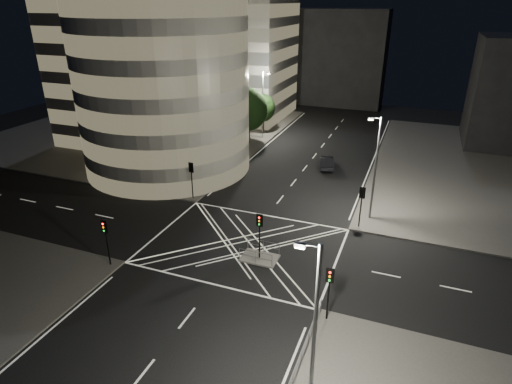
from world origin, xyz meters
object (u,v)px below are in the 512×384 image
at_px(traffic_signal_fl, 191,174).
at_px(traffic_signal_nl, 106,234).
at_px(traffic_signal_nr, 329,284).
at_px(central_island, 259,258).
at_px(street_lamp_right_near, 314,328).
at_px(street_lamp_left_near, 208,135).
at_px(street_lamp_left_far, 263,103).
at_px(traffic_signal_island, 260,228).
at_px(street_lamp_right_far, 375,166).
at_px(traffic_signal_fr, 362,200).
at_px(sedan, 327,162).

xyz_separation_m(traffic_signal_fl, traffic_signal_nl, (0.00, -13.60, 0.00)).
xyz_separation_m(traffic_signal_fl, traffic_signal_nr, (17.60, -13.60, 0.00)).
relative_size(central_island, street_lamp_right_near, 0.30).
relative_size(street_lamp_left_near, street_lamp_left_far, 1.00).
relative_size(traffic_signal_island, street_lamp_left_near, 0.40).
bearing_deg(traffic_signal_island, street_lamp_right_near, -59.25).
distance_m(traffic_signal_nr, street_lamp_left_near, 26.32).
height_order(street_lamp_left_far, street_lamp_right_far, same).
xyz_separation_m(street_lamp_left_near, street_lamp_left_far, (0.00, 18.00, 0.00)).
xyz_separation_m(traffic_signal_fl, street_lamp_left_near, (-0.64, 5.20, 2.63)).
bearing_deg(street_lamp_left_near, street_lamp_right_far, -9.03).
distance_m(street_lamp_left_near, street_lamp_right_far, 19.11).
xyz_separation_m(traffic_signal_nl, street_lamp_right_far, (18.24, 15.80, 2.63)).
distance_m(traffic_signal_fr, street_lamp_right_far, 3.48).
height_order(traffic_signal_nl, street_lamp_left_far, street_lamp_left_far).
height_order(traffic_signal_island, street_lamp_left_near, street_lamp_left_near).
bearing_deg(street_lamp_right_near, sedan, 101.15).
relative_size(traffic_signal_fl, traffic_signal_nl, 1.00).
xyz_separation_m(central_island, sedan, (0.51, 22.61, 0.67)).
relative_size(central_island, street_lamp_right_far, 0.30).
height_order(traffic_signal_fr, traffic_signal_island, same).
distance_m(traffic_signal_island, sedan, 22.72).
relative_size(traffic_signal_nl, street_lamp_right_far, 0.40).
bearing_deg(street_lamp_right_near, street_lamp_left_far, 113.21).
bearing_deg(traffic_signal_fr, street_lamp_right_near, -88.25).
xyz_separation_m(traffic_signal_fl, sedan, (11.31, 14.31, -2.17)).
bearing_deg(traffic_signal_fr, street_lamp_right_far, 73.89).
bearing_deg(street_lamp_left_near, traffic_signal_island, -49.73).
bearing_deg(traffic_signal_fr, traffic_signal_nl, -142.31).
bearing_deg(traffic_signal_nr, street_lamp_right_near, -84.96).
bearing_deg(street_lamp_left_far, traffic_signal_island, -70.05).
height_order(traffic_signal_nr, street_lamp_right_far, street_lamp_right_far).
height_order(central_island, street_lamp_right_near, street_lamp_right_near).
relative_size(central_island, sedan, 0.67).
relative_size(street_lamp_right_near, sedan, 2.22).
bearing_deg(street_lamp_right_near, traffic_signal_nr, 95.04).
bearing_deg(street_lamp_left_near, street_lamp_left_far, 90.00).
height_order(central_island, street_lamp_left_near, street_lamp_left_near).
height_order(traffic_signal_nr, street_lamp_left_far, street_lamp_left_far).
relative_size(street_lamp_left_far, street_lamp_right_far, 1.00).
height_order(central_island, street_lamp_right_far, street_lamp_right_far).
relative_size(traffic_signal_fl, traffic_signal_fr, 1.00).
xyz_separation_m(traffic_signal_island, street_lamp_right_far, (7.44, 10.50, 2.63)).
relative_size(traffic_signal_fr, street_lamp_right_far, 0.40).
xyz_separation_m(central_island, traffic_signal_island, (0.00, 0.00, 2.84)).
distance_m(central_island, traffic_signal_fr, 11.10).
xyz_separation_m(traffic_signal_fr, traffic_signal_island, (-6.80, -8.30, 0.00)).
relative_size(traffic_signal_nl, street_lamp_left_far, 0.40).
height_order(traffic_signal_fr, traffic_signal_nr, same).
bearing_deg(street_lamp_left_near, sedan, 37.33).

